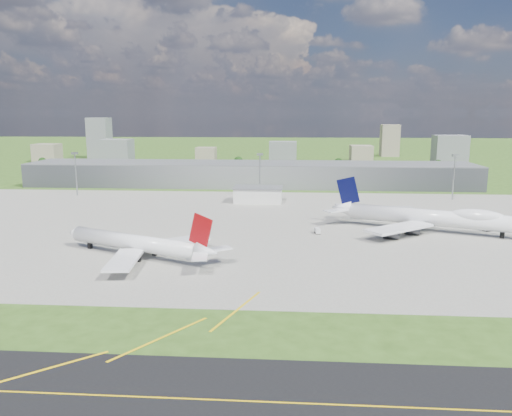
# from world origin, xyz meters

# --- Properties ---
(ground) EXTENTS (1400.00, 1400.00, 0.00)m
(ground) POSITION_xyz_m (0.00, 150.00, 0.00)
(ground) COLOR #314E18
(ground) RESTS_ON ground
(apron) EXTENTS (360.00, 190.00, 0.08)m
(apron) POSITION_xyz_m (10.00, 40.00, 0.04)
(apron) COLOR gray
(apron) RESTS_ON ground
(terminal) EXTENTS (300.00, 42.00, 15.00)m
(terminal) POSITION_xyz_m (0.00, 165.00, 7.50)
(terminal) COLOR slate
(terminal) RESTS_ON ground
(ops_building) EXTENTS (26.00, 16.00, 8.00)m
(ops_building) POSITION_xyz_m (10.00, 100.00, 4.00)
(ops_building) COLOR silver
(ops_building) RESTS_ON ground
(mast_west) EXTENTS (3.50, 2.00, 25.90)m
(mast_west) POSITION_xyz_m (-100.00, 115.00, 17.71)
(mast_west) COLOR gray
(mast_west) RESTS_ON ground
(mast_center) EXTENTS (3.50, 2.00, 25.90)m
(mast_center) POSITION_xyz_m (10.00, 115.00, 17.71)
(mast_center) COLOR gray
(mast_center) RESTS_ON ground
(mast_east) EXTENTS (3.50, 2.00, 25.90)m
(mast_east) POSITION_xyz_m (120.00, 115.00, 17.71)
(mast_east) COLOR gray
(mast_east) RESTS_ON ground
(airliner_red_twin) EXTENTS (61.55, 46.36, 17.91)m
(airliner_red_twin) POSITION_xyz_m (-23.26, -11.10, 4.77)
(airliner_red_twin) COLOR white
(airliner_red_twin) RESTS_ON ground
(airliner_blue_quad) EXTENTS (78.27, 59.63, 21.36)m
(airliner_blue_quad) POSITION_xyz_m (86.24, 35.02, 5.94)
(airliner_blue_quad) COLOR white
(airliner_blue_quad) RESTS_ON ground
(tug_yellow) EXTENTS (4.56, 4.25, 1.95)m
(tug_yellow) POSITION_xyz_m (-19.67, 1.32, 1.00)
(tug_yellow) COLOR orange
(tug_yellow) RESTS_ON ground
(van_white_near) EXTENTS (2.56, 4.66, 2.30)m
(van_white_near) POSITION_xyz_m (39.16, 27.69, 1.17)
(van_white_near) COLOR silver
(van_white_near) RESTS_ON ground
(van_white_far) EXTENTS (5.03, 3.86, 2.38)m
(van_white_far) POSITION_xyz_m (110.67, 37.08, 1.20)
(van_white_far) COLOR silver
(van_white_far) RESTS_ON ground
(bldg_far_w) EXTENTS (24.00, 20.00, 18.00)m
(bldg_far_w) POSITION_xyz_m (-220.00, 320.00, 9.00)
(bldg_far_w) COLOR gray
(bldg_far_w) RESTS_ON ground
(bldg_w) EXTENTS (28.00, 22.00, 24.00)m
(bldg_w) POSITION_xyz_m (-140.00, 300.00, 12.00)
(bldg_w) COLOR slate
(bldg_w) RESTS_ON ground
(bldg_cw) EXTENTS (20.00, 18.00, 14.00)m
(bldg_cw) POSITION_xyz_m (-60.00, 340.00, 7.00)
(bldg_cw) COLOR gray
(bldg_cw) RESTS_ON ground
(bldg_c) EXTENTS (26.00, 20.00, 22.00)m
(bldg_c) POSITION_xyz_m (20.00, 310.00, 11.00)
(bldg_c) COLOR slate
(bldg_c) RESTS_ON ground
(bldg_ce) EXTENTS (22.00, 24.00, 16.00)m
(bldg_ce) POSITION_xyz_m (100.00, 350.00, 8.00)
(bldg_ce) COLOR gray
(bldg_ce) RESTS_ON ground
(bldg_e) EXTENTS (30.00, 22.00, 28.00)m
(bldg_e) POSITION_xyz_m (180.00, 320.00, 14.00)
(bldg_e) COLOR slate
(bldg_e) RESTS_ON ground
(bldg_tall_w) EXTENTS (22.00, 20.00, 44.00)m
(bldg_tall_w) POSITION_xyz_m (-180.00, 360.00, 22.00)
(bldg_tall_w) COLOR slate
(bldg_tall_w) RESTS_ON ground
(bldg_tall_e) EXTENTS (20.00, 18.00, 36.00)m
(bldg_tall_e) POSITION_xyz_m (140.00, 410.00, 18.00)
(bldg_tall_e) COLOR gray
(bldg_tall_e) RESTS_ON ground
(tree_far_w) EXTENTS (7.20, 7.20, 8.80)m
(tree_far_w) POSITION_xyz_m (-200.00, 270.00, 5.18)
(tree_far_w) COLOR #382314
(tree_far_w) RESTS_ON ground
(tree_w) EXTENTS (6.75, 6.75, 8.25)m
(tree_w) POSITION_xyz_m (-110.00, 265.00, 4.86)
(tree_w) COLOR #382314
(tree_w) RESTS_ON ground
(tree_c) EXTENTS (8.10, 8.10, 9.90)m
(tree_c) POSITION_xyz_m (-20.00, 280.00, 5.84)
(tree_c) COLOR #382314
(tree_c) RESTS_ON ground
(tree_e) EXTENTS (7.65, 7.65, 9.35)m
(tree_e) POSITION_xyz_m (70.00, 275.00, 5.51)
(tree_e) COLOR #382314
(tree_e) RESTS_ON ground
(tree_far_e) EXTENTS (6.30, 6.30, 7.70)m
(tree_far_e) POSITION_xyz_m (160.00, 285.00, 4.53)
(tree_far_e) COLOR #382314
(tree_far_e) RESTS_ON ground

